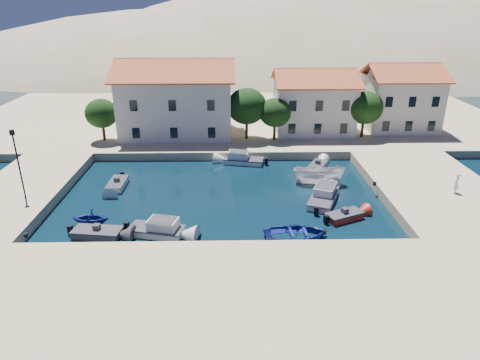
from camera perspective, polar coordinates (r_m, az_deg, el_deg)
name	(u,v)px	position (r m, az deg, el deg)	size (l,w,h in m)	color
ground	(218,252)	(32.20, -2.93, -9.61)	(400.00, 400.00, 0.00)	black
quay_south	(215,298)	(26.99, -3.30, -15.49)	(52.00, 12.00, 1.00)	tan
quay_east	(434,190)	(45.18, 24.40, -1.17)	(11.00, 20.00, 1.00)	tan
quay_west	(20,193)	(45.45, -27.28, -1.56)	(8.00, 20.00, 1.00)	tan
quay_north	(237,118)	(67.34, -0.35, 8.24)	(80.00, 36.00, 1.00)	tan
hills	(285,124)	(157.44, 6.05, 7.49)	(254.00, 176.00, 99.00)	gray
building_left	(177,97)	(56.81, -8.46, 10.94)	(14.70, 9.45, 9.70)	beige
building_mid	(314,100)	(58.53, 9.78, 10.48)	(10.50, 8.40, 8.30)	beige
building_right	(401,96)	(62.77, 20.63, 10.43)	(9.45, 8.40, 8.80)	beige
trees	(259,109)	(54.23, 2.53, 9.42)	(37.30, 5.30, 6.45)	#382314
lamppost	(17,158)	(41.71, -27.57, 2.67)	(0.35, 0.25, 6.22)	black
bollards	(253,214)	(35.02, 1.80, -4.60)	(29.36, 9.56, 0.30)	black
motorboat_grey_sw	(97,233)	(35.87, -18.47, -6.71)	(4.01, 2.19, 1.25)	#39383E
cabin_cruiser_south	(156,229)	(34.85, -11.09, -6.45)	(4.68, 2.84, 1.60)	silver
rowboat_south	(296,238)	(34.25, 7.47, -7.66)	(3.62, 5.07, 1.05)	navy
motorboat_red_se	(344,216)	(37.64, 13.73, -4.71)	(3.56, 2.70, 1.25)	maroon
cabin_cruiser_east	(323,197)	(40.41, 11.05, -2.23)	(3.90, 5.55, 1.60)	silver
boat_east	(318,184)	(44.50, 10.37, -0.48)	(1.95, 5.19, 2.00)	silver
motorboat_white_ne	(318,166)	(48.42, 10.32, 1.83)	(2.81, 3.56, 1.25)	silver
rowboat_west	(92,225)	(37.95, -19.18, -5.64)	(2.61, 3.02, 1.59)	navy
motorboat_white_west	(117,184)	(44.59, -16.03, -0.55)	(1.63, 3.61, 1.25)	silver
cabin_cruiser_north	(244,159)	(49.17, 0.50, 2.75)	(4.76, 2.78, 1.60)	silver
pedestrian	(456,183)	(43.59, 26.89, -0.40)	(0.68, 0.45, 1.88)	silver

